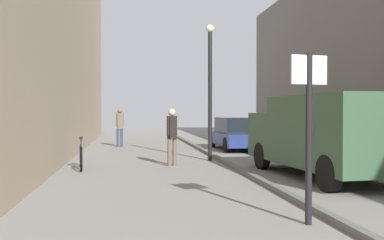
{
  "coord_description": "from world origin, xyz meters",
  "views": [
    {
      "loc": [
        -1.53,
        -1.13,
        1.72
      ],
      "look_at": [
        0.22,
        11.27,
        1.48
      ],
      "focal_mm": 41.25,
      "sensor_mm": 36.0,
      "label": 1
    }
  ],
  "objects": [
    {
      "name": "ground_plane",
      "position": [
        0.0,
        12.0,
        0.0
      ],
      "size": [
        80.0,
        80.0,
        0.0
      ],
      "primitive_type": "plane",
      "color": "gray"
    },
    {
      "name": "pedestrian_main_foreground",
      "position": [
        -0.21,
        12.72,
        1.05
      ],
      "size": [
        0.34,
        0.27,
        1.82
      ],
      "rotation": [
        0.0,
        0.0,
        0.38
      ],
      "color": "brown",
      "rests_on": "ground_plane"
    },
    {
      "name": "kerb_strip",
      "position": [
        1.58,
        12.0,
        0.06
      ],
      "size": [
        0.16,
        40.0,
        0.12
      ],
      "primitive_type": "cube",
      "color": "#615F5B",
      "rests_on": "ground_plane"
    },
    {
      "name": "parked_car",
      "position": [
        3.28,
        18.38,
        0.71
      ],
      "size": [
        1.92,
        4.24,
        1.45
      ],
      "rotation": [
        0.0,
        0.0,
        0.02
      ],
      "color": "navy",
      "rests_on": "ground_plane"
    },
    {
      "name": "delivery_van",
      "position": [
        3.46,
        9.69,
        1.16
      ],
      "size": [
        2.49,
        5.61,
        2.12
      ],
      "rotation": [
        0.0,
        0.0,
        0.08
      ],
      "color": "#335138",
      "rests_on": "ground_plane"
    },
    {
      "name": "bicycle_leaning",
      "position": [
        -2.97,
        12.26,
        0.38
      ],
      "size": [
        0.27,
        1.76,
        0.98
      ],
      "rotation": [
        0.0,
        0.0,
        0.12
      ],
      "color": "black",
      "rests_on": "ground_plane"
    },
    {
      "name": "lamp_post",
      "position": [
        1.26,
        14.07,
        2.72
      ],
      "size": [
        0.28,
        0.28,
        4.76
      ],
      "color": "black",
      "rests_on": "ground_plane"
    },
    {
      "name": "street_sign_post",
      "position": [
        1.15,
        5.22,
        1.55
      ],
      "size": [
        0.6,
        0.12,
        2.6
      ],
      "rotation": [
        0.0,
        0.0,
        3.29
      ],
      "color": "black",
      "rests_on": "ground_plane"
    },
    {
      "name": "pedestrian_mid_block",
      "position": [
        -2.01,
        20.63,
        1.08
      ],
      "size": [
        0.37,
        0.24,
        1.87
      ],
      "rotation": [
        0.0,
        0.0,
        0.15
      ],
      "color": "#2D3851",
      "rests_on": "ground_plane"
    }
  ]
}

